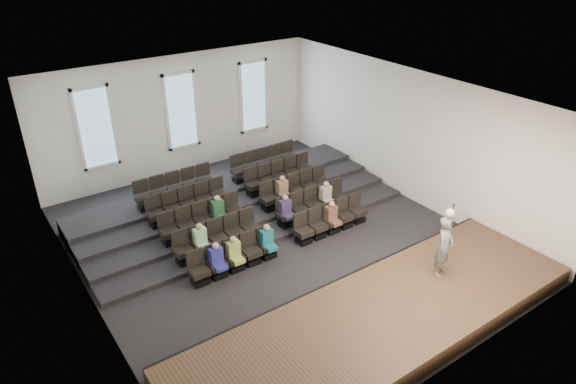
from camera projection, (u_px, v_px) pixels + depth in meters
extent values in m
plane|color=black|center=(276.00, 241.00, 17.36)|extent=(14.00, 14.00, 0.00)
cube|color=white|center=(274.00, 98.00, 15.05)|extent=(12.00, 14.00, 0.02)
cube|color=white|center=(181.00, 115.00, 21.30)|extent=(12.00, 0.04, 5.00)
cube|color=white|center=(455.00, 289.00, 11.12)|extent=(12.00, 0.04, 5.00)
cube|color=white|center=(80.00, 233.00, 13.14)|extent=(0.04, 14.00, 5.00)
cube|color=white|center=(408.00, 135.00, 19.28)|extent=(0.04, 14.00, 5.00)
cube|color=#513522|center=(383.00, 320.00, 13.55)|extent=(11.80, 3.60, 0.50)
cube|color=black|center=(340.00, 285.00, 14.83)|extent=(11.80, 0.06, 0.52)
cube|color=black|center=(241.00, 211.00, 19.02)|extent=(11.80, 4.80, 0.15)
cube|color=black|center=(234.00, 204.00, 19.36)|extent=(11.80, 3.75, 0.30)
cube|color=black|center=(227.00, 197.00, 19.71)|extent=(11.80, 2.70, 0.45)
cube|color=black|center=(220.00, 190.00, 20.05)|extent=(11.80, 1.65, 0.60)
cube|color=black|center=(200.00, 280.00, 15.29)|extent=(0.47, 0.43, 0.20)
cube|color=black|center=(199.00, 272.00, 15.15)|extent=(0.55, 0.50, 0.19)
cube|color=black|center=(195.00, 257.00, 15.11)|extent=(0.55, 0.08, 0.50)
cube|color=black|center=(218.00, 273.00, 15.60)|extent=(0.47, 0.43, 0.20)
cube|color=black|center=(217.00, 265.00, 15.45)|extent=(0.55, 0.50, 0.19)
cube|color=black|center=(213.00, 251.00, 15.41)|extent=(0.55, 0.08, 0.50)
cube|color=black|center=(235.00, 267.00, 15.90)|extent=(0.47, 0.43, 0.20)
cube|color=black|center=(235.00, 258.00, 15.76)|extent=(0.55, 0.50, 0.19)
cube|color=black|center=(231.00, 244.00, 15.72)|extent=(0.55, 0.08, 0.50)
cube|color=black|center=(252.00, 260.00, 16.21)|extent=(0.47, 0.43, 0.20)
cube|color=black|center=(251.00, 252.00, 16.06)|extent=(0.55, 0.50, 0.19)
cube|color=black|center=(247.00, 238.00, 16.03)|extent=(0.55, 0.08, 0.50)
cube|color=black|center=(268.00, 254.00, 16.51)|extent=(0.47, 0.43, 0.20)
cube|color=black|center=(267.00, 246.00, 16.37)|extent=(0.55, 0.50, 0.19)
cube|color=black|center=(264.00, 232.00, 16.33)|extent=(0.55, 0.08, 0.50)
cube|color=black|center=(304.00, 240.00, 17.25)|extent=(0.47, 0.43, 0.20)
cube|color=black|center=(304.00, 232.00, 17.11)|extent=(0.55, 0.50, 0.19)
cube|color=black|center=(300.00, 219.00, 17.07)|extent=(0.55, 0.08, 0.50)
cube|color=black|center=(318.00, 234.00, 17.56)|extent=(0.47, 0.43, 0.20)
cube|color=black|center=(318.00, 227.00, 17.42)|extent=(0.55, 0.50, 0.19)
cube|color=black|center=(314.00, 214.00, 17.38)|extent=(0.55, 0.08, 0.50)
cube|color=black|center=(331.00, 229.00, 17.87)|extent=(0.47, 0.43, 0.20)
cube|color=black|center=(332.00, 221.00, 17.72)|extent=(0.55, 0.50, 0.19)
cube|color=black|center=(328.00, 209.00, 17.68)|extent=(0.55, 0.08, 0.50)
cube|color=black|center=(344.00, 224.00, 18.17)|extent=(0.47, 0.43, 0.20)
cube|color=black|center=(345.00, 216.00, 18.03)|extent=(0.55, 0.50, 0.19)
cube|color=black|center=(341.00, 204.00, 17.99)|extent=(0.55, 0.08, 0.50)
cube|color=black|center=(357.00, 219.00, 18.48)|extent=(0.47, 0.43, 0.20)
cube|color=black|center=(358.00, 212.00, 18.33)|extent=(0.55, 0.50, 0.19)
cube|color=black|center=(354.00, 199.00, 18.30)|extent=(0.55, 0.08, 0.50)
cube|color=black|center=(185.00, 260.00, 15.98)|extent=(0.47, 0.43, 0.20)
cube|color=black|center=(184.00, 251.00, 15.84)|extent=(0.55, 0.50, 0.19)
cube|color=black|center=(180.00, 237.00, 15.80)|extent=(0.55, 0.08, 0.50)
cube|color=black|center=(202.00, 253.00, 16.29)|extent=(0.47, 0.43, 0.20)
cube|color=black|center=(201.00, 245.00, 16.14)|extent=(0.55, 0.50, 0.19)
cube|color=black|center=(197.00, 231.00, 16.11)|extent=(0.55, 0.08, 0.50)
cube|color=black|center=(219.00, 247.00, 16.59)|extent=(0.47, 0.43, 0.20)
cube|color=black|center=(218.00, 239.00, 16.45)|extent=(0.55, 0.50, 0.19)
cube|color=black|center=(214.00, 225.00, 16.41)|extent=(0.55, 0.08, 0.50)
cube|color=black|center=(235.00, 241.00, 16.90)|extent=(0.47, 0.43, 0.20)
cube|color=black|center=(234.00, 233.00, 16.76)|extent=(0.55, 0.50, 0.19)
cube|color=black|center=(231.00, 220.00, 16.72)|extent=(0.55, 0.08, 0.50)
cube|color=black|center=(250.00, 236.00, 17.21)|extent=(0.47, 0.43, 0.20)
cube|color=black|center=(250.00, 228.00, 17.06)|extent=(0.55, 0.50, 0.19)
cube|color=black|center=(246.00, 215.00, 17.02)|extent=(0.55, 0.08, 0.50)
cube|color=black|center=(286.00, 223.00, 17.95)|extent=(0.47, 0.43, 0.20)
cube|color=black|center=(286.00, 215.00, 17.80)|extent=(0.55, 0.50, 0.19)
cube|color=black|center=(282.00, 203.00, 17.76)|extent=(0.55, 0.08, 0.50)
cube|color=black|center=(300.00, 218.00, 18.25)|extent=(0.47, 0.43, 0.20)
cube|color=black|center=(300.00, 210.00, 18.11)|extent=(0.55, 0.50, 0.19)
cube|color=black|center=(296.00, 198.00, 18.07)|extent=(0.55, 0.08, 0.50)
cube|color=black|center=(313.00, 213.00, 18.56)|extent=(0.47, 0.43, 0.20)
cube|color=black|center=(313.00, 206.00, 18.41)|extent=(0.55, 0.50, 0.19)
cube|color=black|center=(310.00, 193.00, 18.38)|extent=(0.55, 0.08, 0.50)
cube|color=black|center=(326.00, 208.00, 18.86)|extent=(0.47, 0.43, 0.20)
cube|color=black|center=(326.00, 201.00, 18.72)|extent=(0.55, 0.50, 0.19)
cube|color=black|center=(323.00, 189.00, 18.68)|extent=(0.55, 0.08, 0.50)
cube|color=black|center=(338.00, 204.00, 19.17)|extent=(0.47, 0.43, 0.20)
cube|color=black|center=(339.00, 197.00, 19.03)|extent=(0.55, 0.50, 0.19)
cube|color=black|center=(336.00, 185.00, 18.99)|extent=(0.55, 0.08, 0.50)
cube|color=black|center=(170.00, 240.00, 16.67)|extent=(0.47, 0.42, 0.20)
cube|color=black|center=(169.00, 232.00, 16.53)|extent=(0.55, 0.50, 0.19)
cube|color=black|center=(165.00, 219.00, 16.49)|extent=(0.55, 0.08, 0.50)
cube|color=black|center=(187.00, 235.00, 16.98)|extent=(0.47, 0.42, 0.20)
cube|color=black|center=(186.00, 227.00, 16.84)|extent=(0.55, 0.50, 0.19)
cube|color=black|center=(183.00, 213.00, 16.80)|extent=(0.55, 0.08, 0.50)
cube|color=black|center=(204.00, 229.00, 17.29)|extent=(0.47, 0.42, 0.20)
cube|color=black|center=(203.00, 221.00, 17.14)|extent=(0.55, 0.50, 0.19)
cube|color=black|center=(199.00, 208.00, 17.10)|extent=(0.55, 0.08, 0.50)
cube|color=black|center=(219.00, 224.00, 17.59)|extent=(0.47, 0.42, 0.20)
cube|color=black|center=(219.00, 216.00, 17.45)|extent=(0.55, 0.50, 0.19)
cube|color=black|center=(215.00, 203.00, 17.41)|extent=(0.55, 0.08, 0.50)
cube|color=black|center=(235.00, 219.00, 17.90)|extent=(0.47, 0.42, 0.20)
cube|color=black|center=(234.00, 211.00, 17.75)|extent=(0.55, 0.50, 0.19)
cube|color=black|center=(231.00, 198.00, 17.72)|extent=(0.55, 0.08, 0.50)
cube|color=black|center=(269.00, 207.00, 18.64)|extent=(0.47, 0.42, 0.20)
cube|color=black|center=(269.00, 200.00, 18.49)|extent=(0.55, 0.50, 0.19)
cube|color=black|center=(266.00, 187.00, 18.46)|extent=(0.55, 0.08, 0.50)
cube|color=black|center=(283.00, 203.00, 18.94)|extent=(0.47, 0.42, 0.20)
cube|color=black|center=(283.00, 195.00, 18.80)|extent=(0.55, 0.50, 0.19)
cube|color=black|center=(280.00, 183.00, 18.76)|extent=(0.55, 0.08, 0.50)
cube|color=black|center=(296.00, 198.00, 19.25)|extent=(0.47, 0.42, 0.20)
cube|color=black|center=(296.00, 191.00, 19.11)|extent=(0.55, 0.50, 0.19)
cube|color=black|center=(293.00, 179.00, 19.07)|extent=(0.55, 0.08, 0.50)
cube|color=black|center=(309.00, 194.00, 19.56)|extent=(0.47, 0.42, 0.20)
cube|color=black|center=(309.00, 187.00, 19.41)|extent=(0.55, 0.50, 0.19)
cube|color=black|center=(306.00, 175.00, 19.37)|extent=(0.55, 0.08, 0.50)
cube|color=black|center=(321.00, 190.00, 19.86)|extent=(0.47, 0.42, 0.20)
cube|color=black|center=(321.00, 183.00, 19.72)|extent=(0.55, 0.50, 0.19)
cube|color=black|center=(318.00, 171.00, 19.68)|extent=(0.55, 0.08, 0.50)
cube|color=black|center=(157.00, 223.00, 17.37)|extent=(0.47, 0.42, 0.20)
cube|color=black|center=(156.00, 215.00, 17.22)|extent=(0.55, 0.50, 0.19)
cube|color=black|center=(152.00, 202.00, 17.18)|extent=(0.55, 0.08, 0.50)
cube|color=black|center=(174.00, 218.00, 17.67)|extent=(0.47, 0.42, 0.20)
cube|color=black|center=(173.00, 210.00, 17.53)|extent=(0.55, 0.50, 0.19)
cube|color=black|center=(169.00, 197.00, 17.49)|extent=(0.55, 0.08, 0.50)
cube|color=black|center=(190.00, 213.00, 17.98)|extent=(0.47, 0.42, 0.20)
cube|color=black|center=(189.00, 205.00, 17.83)|extent=(0.55, 0.50, 0.19)
cube|color=black|center=(185.00, 192.00, 17.80)|extent=(0.55, 0.08, 0.50)
cube|color=black|center=(205.00, 208.00, 18.28)|extent=(0.47, 0.42, 0.20)
cube|color=black|center=(204.00, 200.00, 18.14)|extent=(0.55, 0.50, 0.19)
cube|color=black|center=(201.00, 188.00, 18.10)|extent=(0.55, 0.08, 0.50)
cube|color=black|center=(220.00, 203.00, 18.59)|extent=(0.47, 0.42, 0.20)
cube|color=black|center=(219.00, 196.00, 18.45)|extent=(0.55, 0.50, 0.19)
cube|color=black|center=(216.00, 183.00, 18.41)|extent=(0.55, 0.08, 0.50)
cube|color=black|center=(254.00, 193.00, 19.33)|extent=(0.47, 0.42, 0.20)
cube|color=black|center=(254.00, 185.00, 19.19)|extent=(0.55, 0.50, 0.19)
cube|color=black|center=(250.00, 173.00, 19.15)|extent=(0.55, 0.08, 0.50)
cube|color=black|center=(267.00, 188.00, 19.64)|extent=(0.47, 0.42, 0.20)
cube|color=black|center=(267.00, 181.00, 19.49)|extent=(0.55, 0.50, 0.19)
cube|color=black|center=(264.00, 170.00, 19.45)|extent=(0.55, 0.08, 0.50)
cube|color=black|center=(280.00, 184.00, 19.94)|extent=(0.47, 0.42, 0.20)
cube|color=black|center=(280.00, 177.00, 19.80)|extent=(0.55, 0.50, 0.19)
cube|color=black|center=(277.00, 166.00, 19.76)|extent=(0.55, 0.08, 0.50)
cube|color=black|center=(293.00, 180.00, 20.25)|extent=(0.47, 0.42, 0.20)
cube|color=black|center=(293.00, 173.00, 20.10)|extent=(0.55, 0.50, 0.19)
cube|color=black|center=(290.00, 162.00, 20.07)|extent=(0.55, 0.08, 0.50)
cube|color=black|center=(305.00, 177.00, 20.55)|extent=(0.47, 0.42, 0.20)
cube|color=black|center=(305.00, 170.00, 20.41)|extent=(0.55, 0.50, 0.19)
cube|color=black|center=(302.00, 158.00, 20.37)|extent=(0.55, 0.08, 0.50)
cube|color=black|center=(145.00, 207.00, 18.06)|extent=(0.47, 0.42, 0.20)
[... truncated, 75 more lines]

